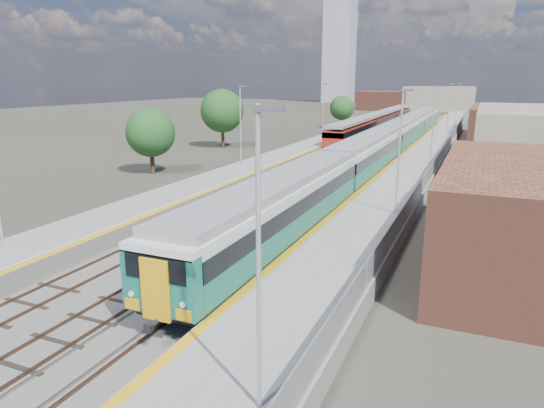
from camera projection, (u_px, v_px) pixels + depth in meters
The scene contains 11 objects.
ground at pixel (379, 158), 57.66m from camera, with size 320.00×320.00×0.00m, color #47443A.
ballast_bed at pixel (365, 154), 60.74m from camera, with size 10.50×155.00×0.06m, color #565451.
tracks at pixel (372, 151), 61.98m from camera, with size 8.96×160.00×0.17m.
platform_right at pixel (427, 153), 57.71m from camera, with size 4.70×155.00×8.52m.
platform_left at pixel (313, 147), 63.23m from camera, with size 4.30×155.00×8.52m.
buildings at pixel (380, 74), 140.71m from camera, with size 72.00×185.50×40.00m.
green_train at pixel (388, 141), 53.78m from camera, with size 3.04×84.42×3.34m.
red_train at pixel (379, 121), 83.36m from camera, with size 2.76×55.93×3.48m.
tree_a at pixel (151, 133), 46.87m from camera, with size 4.73×4.73×6.42m.
tree_b at pixel (222, 111), 65.00m from camera, with size 5.80×5.80×7.86m.
tree_c at pixel (342, 108), 90.94m from camera, with size 4.54×4.54×6.15m.
Camera 1 is at (11.08, -7.56, 9.01)m, focal length 32.00 mm.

